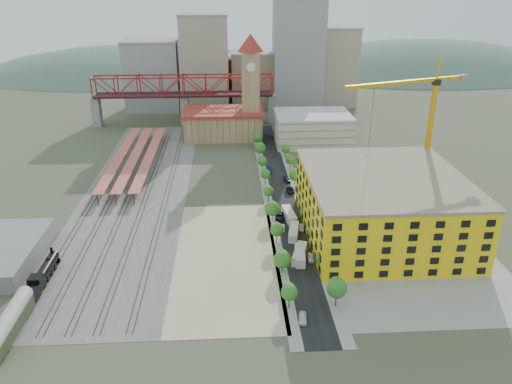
{
  "coord_description": "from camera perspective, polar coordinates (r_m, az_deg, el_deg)",
  "views": [
    {
      "loc": [
        -2.63,
        -150.42,
        70.82
      ],
      "look_at": [
        5.41,
        -9.55,
        10.0
      ],
      "focal_mm": 35.0,
      "sensor_mm": 36.0,
      "label": 1
    }
  ],
  "objects": [
    {
      "name": "car_3",
      "position": [
        196.85,
        1.5,
        2.45
      ],
      "size": [
        2.25,
        5.15,
        1.48
      ],
      "primitive_type": "imported",
      "rotation": [
        0.0,
        0.0,
        -0.04
      ],
      "color": "navy",
      "rests_on": "ground"
    },
    {
      "name": "distant_hills",
      "position": [
        439.71,
        3.19,
        3.28
      ],
      "size": [
        647.0,
        264.0,
        227.0
      ],
      "color": "#4C6B59",
      "rests_on": "ground"
    },
    {
      "name": "site_trailer_c",
      "position": [
        148.81,
        4.32,
        -4.59
      ],
      "size": [
        4.39,
        10.08,
        2.67
      ],
      "primitive_type": "cube",
      "rotation": [
        0.0,
        0.0,
        -0.19
      ],
      "color": "silver",
      "rests_on": "ground"
    },
    {
      "name": "tower_crane",
      "position": [
        170.17,
        18.66,
        8.21
      ],
      "size": [
        43.31,
        17.02,
        48.56
      ],
      "color": "orange",
      "rests_on": "ground"
    },
    {
      "name": "dirt_lot",
      "position": [
        138.4,
        -3.4,
        -7.49
      ],
      "size": [
        28.0,
        67.0,
        0.06
      ],
      "primitive_type": "cube",
      "color": "tan",
      "rests_on": "ground"
    },
    {
      "name": "street_trees",
      "position": [
        171.81,
        3.25,
        -1.07
      ],
      "size": [
        15.4,
        124.4,
        8.0
      ],
      "color": "#266B20",
      "rests_on": "ground"
    },
    {
      "name": "ballast_strip",
      "position": [
        185.26,
        -13.39,
        0.19
      ],
      "size": [
        36.0,
        165.0,
        0.06
      ],
      "primitive_type": "cube",
      "color": "#605E59",
      "rests_on": "ground"
    },
    {
      "name": "truss_bridge",
      "position": [
        261.61,
        -8.28,
        11.63
      ],
      "size": [
        94.0,
        9.6,
        25.6
      ],
      "color": "gray",
      "rests_on": "ground"
    },
    {
      "name": "car_0",
      "position": [
        115.44,
        5.36,
        -14.16
      ],
      "size": [
        2.41,
        4.73,
        1.54
      ],
      "primitive_type": "imported",
      "rotation": [
        0.0,
        0.0,
        -0.14
      ],
      "color": "white",
      "rests_on": "ground"
    },
    {
      "name": "parking_garage",
      "position": [
        232.7,
        6.47,
        7.25
      ],
      "size": [
        34.0,
        26.0,
        14.0
      ],
      "primitive_type": "cube",
      "color": "silver",
      "rests_on": "ground"
    },
    {
      "name": "car_2",
      "position": [
        159.16,
        2.71,
        -2.81
      ],
      "size": [
        2.91,
        5.89,
        1.61
      ],
      "primitive_type": "imported",
      "rotation": [
        0.0,
        0.0,
        -0.04
      ],
      "color": "black",
      "rests_on": "ground"
    },
    {
      "name": "street_asphalt",
      "position": [
        180.89,
        2.91,
        0.25
      ],
      "size": [
        12.0,
        170.0,
        0.06
      ],
      "primitive_type": "cube",
      "color": "black",
      "rests_on": "ground"
    },
    {
      "name": "sidewalk_west",
      "position": [
        180.41,
        1.17,
        0.21
      ],
      "size": [
        3.0,
        170.0,
        0.04
      ],
      "primitive_type": "cube",
      "color": "gray",
      "rests_on": "ground"
    },
    {
      "name": "construction_building",
      "position": [
        150.9,
        14.25,
        -1.46
      ],
      "size": [
        44.6,
        50.6,
        18.8
      ],
      "color": "yellow",
      "rests_on": "ground"
    },
    {
      "name": "construction_pad",
      "position": [
        155.85,
        14.97,
        -4.56
      ],
      "size": [
        50.0,
        90.0,
        0.06
      ],
      "primitive_type": "cube",
      "color": "gray",
      "rests_on": "ground"
    },
    {
      "name": "ground",
      "position": [
        166.28,
        -2.05,
        -1.91
      ],
      "size": [
        400.0,
        400.0,
        0.0
      ],
      "primitive_type": "plane",
      "color": "#474C38",
      "rests_on": "ground"
    },
    {
      "name": "car_4",
      "position": [
        137.53,
        6.3,
        -7.46
      ],
      "size": [
        2.1,
        4.64,
        1.54
      ],
      "primitive_type": "imported",
      "rotation": [
        0.0,
        0.0,
        -0.06
      ],
      "color": "white",
      "rests_on": "ground"
    },
    {
      "name": "station_hall",
      "position": [
        241.12,
        -3.75,
        7.84
      ],
      "size": [
        38.0,
        24.0,
        13.1
      ],
      "color": "tan",
      "rests_on": "ground"
    },
    {
      "name": "car_1",
      "position": [
        151.99,
        3.01,
        -4.2
      ],
      "size": [
        1.96,
        4.35,
        1.39
      ],
      "primitive_type": "imported",
      "rotation": [
        0.0,
        0.0,
        -0.12
      ],
      "color": "#98999D",
      "rests_on": "ground"
    },
    {
      "name": "car_7",
      "position": [
        188.33,
        3.57,
        1.41
      ],
      "size": [
        2.75,
        5.16,
        1.42
      ],
      "primitive_type": "imported",
      "rotation": [
        0.0,
        0.0,
        0.16
      ],
      "color": "#1B1F4F",
      "rests_on": "ground"
    },
    {
      "name": "skyline",
      "position": [
        296.81,
        -1.31,
        14.0
      ],
      "size": [
        133.0,
        46.0,
        60.0
      ],
      "color": "#9EA0A3",
      "rests_on": "ground"
    },
    {
      "name": "car_6",
      "position": [
        178.88,
        3.94,
        0.2
      ],
      "size": [
        2.74,
        5.51,
        1.5
      ],
      "primitive_type": "imported",
      "rotation": [
        0.0,
        0.0,
        0.05
      ],
      "color": "black",
      "rests_on": "ground"
    },
    {
      "name": "site_trailer_b",
      "position": [
        137.64,
        5.0,
        -7.08
      ],
      "size": [
        5.61,
        10.43,
        2.77
      ],
      "primitive_type": "cube",
      "rotation": [
        0.0,
        0.0,
        -0.31
      ],
      "color": "silver",
      "rests_on": "ground"
    },
    {
      "name": "site_trailer_a",
      "position": [
        137.04,
        5.04,
        -7.26
      ],
      "size": [
        3.36,
        9.76,
        2.62
      ],
      "primitive_type": "cube",
      "rotation": [
        0.0,
        0.0,
        -0.09
      ],
      "color": "silver",
      "rests_on": "ground"
    },
    {
      "name": "platform_canopies",
      "position": [
        210.06,
        -13.65,
        4.09
      ],
      "size": [
        16.0,
        80.0,
        4.12
      ],
      "color": "#D56752",
      "rests_on": "ground"
    },
    {
      "name": "rail_tracks",
      "position": [
        185.55,
        -13.94,
        0.21
      ],
      "size": [
        26.56,
        160.0,
        0.18
      ],
      "color": "#382B23",
      "rests_on": "ground"
    },
    {
      "name": "locomotive",
      "position": [
        136.87,
        -23.3,
        -8.91
      ],
      "size": [
        3.05,
        23.49,
        5.87
      ],
      "color": "black",
      "rests_on": "ground"
    },
    {
      "name": "clock_tower",
      "position": [
        234.47,
        -0.63,
        12.97
      ],
      "size": [
        12.0,
        12.0,
        52.0
      ],
      "color": "tan",
      "rests_on": "ground"
    },
    {
      "name": "coach",
      "position": [
        121.41,
        -26.31,
        -13.29
      ],
      "size": [
        3.37,
        19.58,
        6.15
      ],
      "color": "#323E22",
      "rests_on": "ground"
    },
    {
      "name": "car_5",
      "position": [
        153.0,
        5.24,
        -4.06
      ],
      "size": [
        2.22,
        4.51,
        1.42
      ],
      "primitive_type": "imported",
      "rotation": [
        0.0,
        0.0,
        -0.17
      ],
      "color": "#A3A4A9",
      "rests_on": "ground"
    },
    {
      "name": "sidewalk_east",
      "position": [
        181.54,
        4.63,
        0.28
      ],
      "size": [
        3.0,
        170.0,
        0.04
      ],
      "primitive_type": "cube",
      "color": "gray",
      "rests_on": "ground"
    },
    {
      "name": "site_trailer_d",
      "position": [
        158.79,
        3.81,
        -2.65
      ],
      "size": [
        3.91,
        10.62,
        2.84
      ],
      "primitive_type": "cube",
      "rotation": [
        0.0,
        0.0,
        0.12
      ],
      "color": "silver",
      "rests_on": "ground"
    }
  ]
}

